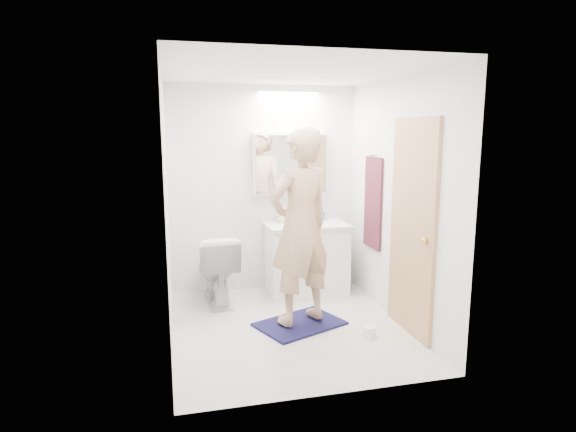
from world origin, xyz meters
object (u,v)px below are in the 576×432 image
object	(u,v)px
vanity_cabinet	(306,259)
soap_bottle_b	(284,214)
toothbrush_cup	(321,216)
soap_bottle_a	(281,212)
person	(300,227)
toilet_paper_roll	(369,332)
toilet	(217,268)
medicine_cabinet	(290,164)

from	to	relation	value
vanity_cabinet	soap_bottle_b	world-z (taller)	soap_bottle_b
toothbrush_cup	soap_bottle_a	bearing A→B (deg)	-178.84
vanity_cabinet	soap_bottle_a	distance (m)	0.63
vanity_cabinet	toothbrush_cup	size ratio (longest dim) A/B	8.48
soap_bottle_a	toothbrush_cup	bearing A→B (deg)	1.16
soap_bottle_a	soap_bottle_b	size ratio (longest dim) A/B	1.39
person	toilet_paper_roll	world-z (taller)	person
soap_bottle_b	toothbrush_cup	world-z (taller)	soap_bottle_b
toilet	soap_bottle_b	distance (m)	1.02
medicine_cabinet	toilet_paper_roll	bearing A→B (deg)	-76.95
person	soap_bottle_b	xyz separation A→B (m)	(0.11, 1.13, -0.08)
vanity_cabinet	soap_bottle_b	xyz separation A→B (m)	(-0.22, 0.18, 0.52)
soap_bottle_a	toilet_paper_roll	size ratio (longest dim) A/B	2.16
toothbrush_cup	person	bearing A→B (deg)	-116.82
vanity_cabinet	medicine_cabinet	bearing A→B (deg)	124.90
medicine_cabinet	vanity_cabinet	bearing A→B (deg)	-55.10
medicine_cabinet	toilet_paper_roll	size ratio (longest dim) A/B	8.00
toothbrush_cup	soap_bottle_b	bearing A→B (deg)	177.45
soap_bottle_b	vanity_cabinet	bearing A→B (deg)	-38.81
toilet	person	distance (m)	1.25
soap_bottle_b	toilet_paper_roll	xyz separation A→B (m)	(0.44, -1.55, -0.86)
toothbrush_cup	toilet_paper_roll	distance (m)	1.73
medicine_cabinet	toothbrush_cup	xyz separation A→B (m)	(0.37, -0.05, -0.63)
person	soap_bottle_a	world-z (taller)	person
medicine_cabinet	person	size ratio (longest dim) A/B	0.47
vanity_cabinet	toilet_paper_roll	distance (m)	1.42
soap_bottle_b	toothbrush_cup	distance (m)	0.45
vanity_cabinet	toilet	distance (m)	1.06
toothbrush_cup	vanity_cabinet	bearing A→B (deg)	-144.61
soap_bottle_b	toilet_paper_roll	world-z (taller)	soap_bottle_b
medicine_cabinet	person	world-z (taller)	person
soap_bottle_b	toilet_paper_roll	size ratio (longest dim) A/B	1.55
soap_bottle_b	person	bearing A→B (deg)	-95.64
medicine_cabinet	toilet_paper_roll	xyz separation A→B (m)	(0.37, -1.58, -1.45)
medicine_cabinet	soap_bottle_b	xyz separation A→B (m)	(-0.08, -0.03, -0.59)
vanity_cabinet	toothbrush_cup	world-z (taller)	toothbrush_cup
toothbrush_cup	toilet_paper_roll	xyz separation A→B (m)	(-0.01, -1.53, -0.82)
medicine_cabinet	soap_bottle_b	world-z (taller)	medicine_cabinet
medicine_cabinet	soap_bottle_b	bearing A→B (deg)	-158.78
toilet	person	world-z (taller)	person
toilet	soap_bottle_b	xyz separation A→B (m)	(0.83, 0.30, 0.52)
toilet	soap_bottle_a	world-z (taller)	soap_bottle_a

